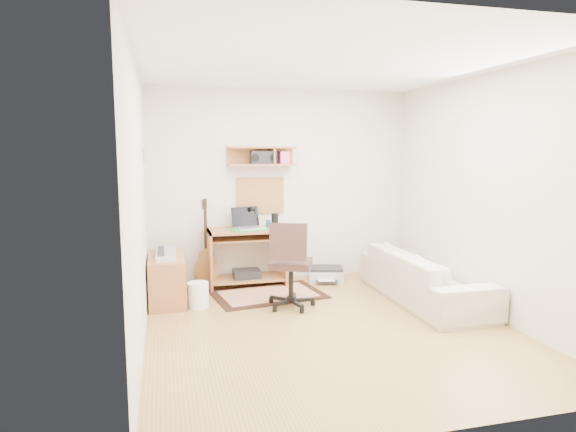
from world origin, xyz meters
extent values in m
cube|color=#A27C43|center=(0.00, 0.00, -0.01)|extent=(3.60, 4.00, 0.01)
cube|color=white|center=(0.00, 0.00, 2.60)|extent=(3.60, 4.00, 0.01)
cube|color=beige|center=(0.00, 2.00, 1.30)|extent=(3.60, 0.01, 2.60)
cube|color=beige|center=(-1.80, 0.00, 1.30)|extent=(0.01, 4.00, 2.60)
cube|color=beige|center=(1.80, 0.00, 1.30)|extent=(0.01, 4.00, 2.60)
cube|color=#A36239|center=(-0.30, 1.88, 1.70)|extent=(0.90, 0.25, 0.26)
cube|color=#AE7C57|center=(-0.30, 1.98, 1.17)|extent=(0.64, 0.03, 0.49)
cube|color=#4C8CBF|center=(-1.79, 1.50, 1.72)|extent=(0.02, 0.20, 0.15)
cylinder|color=black|center=(-0.17, 1.68, 0.85)|extent=(0.09, 0.09, 0.20)
cylinder|color=#325597|center=(-0.22, 1.83, 0.80)|extent=(0.07, 0.07, 0.10)
cube|color=black|center=(-0.28, 1.87, 1.68)|extent=(0.34, 0.15, 0.17)
cube|color=beige|center=(-0.37, 1.20, 0.01)|extent=(1.44, 1.07, 0.02)
cube|color=#A36239|center=(-1.58, 1.24, 0.28)|extent=(0.40, 0.90, 0.55)
cube|color=#B2B5BA|center=(-1.58, 1.24, 0.58)|extent=(0.22, 0.71, 0.06)
cylinder|color=white|center=(-1.24, 0.93, 0.14)|extent=(0.29, 0.29, 0.29)
cube|color=#A5A8AA|center=(0.55, 1.68, 0.09)|extent=(0.54, 0.47, 0.18)
imported|color=#B9A892|center=(1.38, 0.52, 0.39)|extent=(0.58, 2.00, 0.78)
camera|label=1|loc=(-1.58, -4.59, 1.79)|focal=30.74mm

